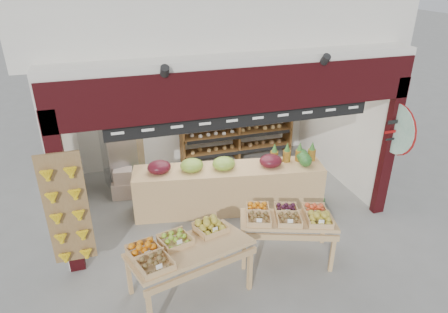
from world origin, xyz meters
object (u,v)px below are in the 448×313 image
back_shelving (237,120)px  display_table_right (287,217)px  mid_counter (228,187)px  display_table_left (179,248)px  watermelon_pile (307,195)px  refrigerator (122,147)px  cardboard_stack (135,185)px

back_shelving → display_table_right: size_ratio=1.63×
mid_counter → display_table_left: (-1.31, -1.89, 0.31)m
display_table_left → watermelon_pile: (2.87, 1.60, -0.61)m
watermelon_pile → display_table_right: bearing=-130.0°
display_table_left → refrigerator: bearing=98.8°
mid_counter → display_table_right: 1.68m
cardboard_stack → refrigerator: bearing=107.6°
mid_counter → watermelon_pile: (1.55, -0.30, -0.30)m
display_table_right → cardboard_stack: bearing=129.4°
display_table_left → display_table_right: (1.78, 0.30, -0.06)m
refrigerator → display_table_right: bearing=-68.7°
mid_counter → watermelon_pile: bearing=-10.9°
cardboard_stack → back_shelving: bearing=20.9°
back_shelving → refrigerator: bearing=-169.9°
cardboard_stack → display_table_right: (2.16, -2.62, 0.51)m
cardboard_stack → watermelon_pile: (3.24, -1.33, -0.04)m
mid_counter → display_table_left: mid_counter is taller
cardboard_stack → display_table_left: size_ratio=0.55×
refrigerator → watermelon_pile: refrigerator is taller
back_shelving → watermelon_pile: 2.55m
watermelon_pile → display_table_left: bearing=-150.9°
back_shelving → display_table_right: back_shelving is taller
mid_counter → watermelon_pile: mid_counter is taller
cardboard_stack → display_table_left: (0.37, -2.93, 0.57)m
watermelon_pile → back_shelving: bearing=107.1°
back_shelving → display_table_left: bearing=-119.0°
refrigerator → display_table_right: refrigerator is taller
watermelon_pile → mid_counter: bearing=169.1°
refrigerator → cardboard_stack: (0.15, -0.49, -0.67)m
back_shelving → watermelon_pile: bearing=-72.9°
display_table_right → watermelon_pile: bearing=50.0°
cardboard_stack → watermelon_pile: size_ratio=1.41×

